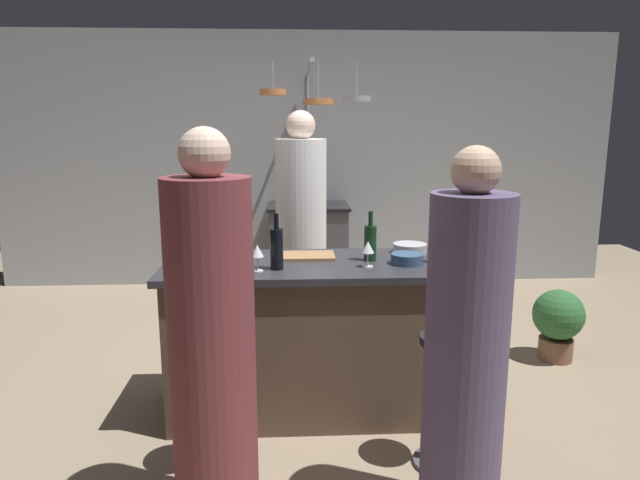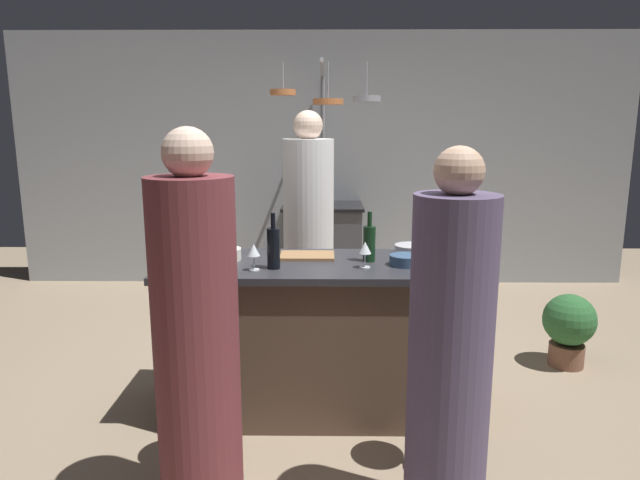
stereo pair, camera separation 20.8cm
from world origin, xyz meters
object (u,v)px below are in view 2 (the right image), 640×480
at_px(wine_glass_by_chef, 254,251).
at_px(mixing_bowl_steel, 412,250).
at_px(bar_stool_left, 209,397).
at_px(wine_bottle_dark, 273,247).
at_px(guest_right, 450,360).
at_px(wine_bottle_amber, 436,244).
at_px(wine_glass_near_left_guest, 437,254).
at_px(mixing_bowl_ceramic, 225,254).
at_px(bar_stool_right, 436,398).
at_px(potted_plant, 569,326).
at_px(chef, 309,240).
at_px(stove_range, 322,248).
at_px(wine_bottle_red, 369,243).
at_px(wine_bottle_rose, 455,239).
at_px(wine_glass_near_right_guest, 365,249).
at_px(cutting_board, 307,256).
at_px(mixing_bowl_blue, 406,260).
at_px(guest_left, 197,347).
at_px(pepper_mill, 207,250).

height_order(wine_glass_by_chef, mixing_bowl_steel, wine_glass_by_chef).
relative_size(bar_stool_left, wine_bottle_dark, 2.20).
bearing_deg(guest_right, wine_bottle_amber, 83.04).
distance_m(wine_glass_near_left_guest, mixing_bowl_ceramic, 1.21).
distance_m(bar_stool_right, wine_bottle_amber, 0.87).
height_order(potted_plant, mixing_bowl_steel, mixing_bowl_steel).
height_order(chef, potted_plant, chef).
distance_m(stove_range, wine_bottle_red, 2.50).
distance_m(guest_right, wine_bottle_rose, 1.12).
xyz_separation_m(guest_right, wine_glass_near_right_guest, (-0.29, 0.88, 0.26)).
relative_size(cutting_board, mixing_bowl_blue, 1.76).
bearing_deg(mixing_bowl_steel, cutting_board, -172.16).
distance_m(guest_left, bar_stool_right, 1.19).
height_order(pepper_mill, mixing_bowl_blue, pepper_mill).
distance_m(bar_stool_left, mixing_bowl_ceramic, 0.87).
height_order(chef, cutting_board, chef).
height_order(guest_right, wine_bottle_dark, guest_right).
distance_m(wine_glass_by_chef, wine_glass_near_left_guest, 0.98).
bearing_deg(mixing_bowl_blue, wine_glass_near_right_guest, -165.10).
height_order(bar_stool_left, bar_stool_right, same).
distance_m(guest_left, mixing_bowl_steel, 1.58).
distance_m(chef, pepper_mill, 1.29).
height_order(bar_stool_right, mixing_bowl_steel, mixing_bowl_steel).
distance_m(stove_range, mixing_bowl_steel, 2.36).
relative_size(guest_left, bar_stool_right, 2.46).
bearing_deg(bar_stool_left, wine_glass_by_chef, 67.51).
relative_size(mixing_bowl_blue, mixing_bowl_ceramic, 0.95).
bearing_deg(mixing_bowl_blue, bar_stool_left, -151.19).
relative_size(guest_left, wine_bottle_dark, 5.41).
distance_m(guest_right, mixing_bowl_ceramic, 1.54).
distance_m(stove_range, wine_bottle_amber, 2.63).
height_order(wine_glass_by_chef, wine_glass_near_right_guest, same).
height_order(guest_left, wine_glass_near_left_guest, guest_left).
bearing_deg(wine_glass_near_left_guest, wine_bottle_red, 141.70).
bearing_deg(wine_bottle_amber, wine_bottle_red, 170.35).
bearing_deg(wine_bottle_rose, chef, 132.10).
bearing_deg(mixing_bowl_ceramic, mixing_bowl_steel, 8.18).
relative_size(potted_plant, wine_bottle_dark, 1.68).
bearing_deg(wine_glass_near_right_guest, wine_bottle_dark, -177.81).
bearing_deg(pepper_mill, chef, 66.08).
xyz_separation_m(stove_range, mixing_bowl_steel, (0.56, -2.24, 0.48)).
xyz_separation_m(wine_bottle_amber, wine_glass_by_chef, (-1.01, -0.15, -0.01)).
xyz_separation_m(wine_bottle_dark, wine_bottle_amber, (0.91, 0.11, -0.01)).
distance_m(bar_stool_left, wine_bottle_amber, 1.47).
height_order(pepper_mill, wine_bottle_amber, wine_bottle_amber).
distance_m(cutting_board, mixing_bowl_blue, 0.59).
xyz_separation_m(potted_plant, mixing_bowl_steel, (-1.18, -0.41, 0.63)).
height_order(potted_plant, mixing_bowl_ceramic, mixing_bowl_ceramic).
height_order(bar_stool_right, mixing_bowl_ceramic, mixing_bowl_ceramic).
relative_size(guest_right, wine_glass_near_right_guest, 10.95).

